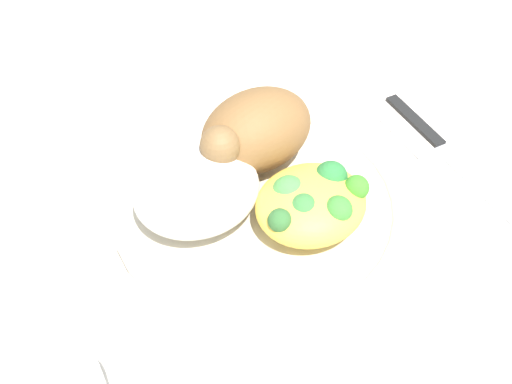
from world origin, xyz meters
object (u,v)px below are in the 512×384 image
(plate, at_px, (256,205))
(knife, at_px, (440,143))
(mac_cheese_with_broccoli, at_px, (312,203))
(fork, at_px, (404,139))
(roasted_chicken, at_px, (254,132))
(rice_pile, at_px, (196,190))

(plate, bearing_deg, knife, 170.35)
(mac_cheese_with_broccoli, distance_m, fork, 0.15)
(roasted_chicken, xyz_separation_m, fork, (-0.14, 0.05, -0.05))
(mac_cheese_with_broccoli, xyz_separation_m, fork, (-0.14, -0.04, -0.03))
(plate, height_order, rice_pile, rice_pile)
(knife, bearing_deg, rice_pile, -12.35)
(mac_cheese_with_broccoli, relative_size, fork, 0.65)
(rice_pile, xyz_separation_m, mac_cheese_with_broccoli, (-0.07, 0.06, -0.00))
(plate, xyz_separation_m, knife, (-0.19, 0.03, -0.00))
(plate, xyz_separation_m, mac_cheese_with_broccoli, (-0.02, 0.04, 0.03))
(plate, distance_m, roasted_chicken, 0.06)
(mac_cheese_with_broccoli, height_order, knife, mac_cheese_with_broccoli)
(plate, bearing_deg, roasted_chicken, -122.99)
(plate, relative_size, fork, 1.70)
(fork, bearing_deg, mac_cheese_with_broccoli, 14.21)
(plate, xyz_separation_m, rice_pile, (0.05, -0.02, 0.03))
(roasted_chicken, bearing_deg, knife, 156.41)
(knife, bearing_deg, roasted_chicken, -23.59)
(rice_pile, height_order, mac_cheese_with_broccoli, rice_pile)
(fork, relative_size, knife, 0.75)
(fork, height_order, knife, knife)
(knife, bearing_deg, mac_cheese_with_broccoli, 4.04)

